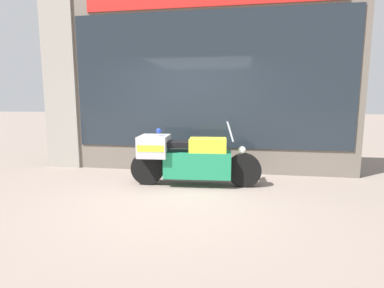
% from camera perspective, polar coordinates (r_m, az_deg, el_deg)
% --- Properties ---
extents(ground_plane, '(60.00, 60.00, 0.00)m').
position_cam_1_polar(ground_plane, '(4.90, -3.44, -10.24)').
color(ground_plane, gray).
extents(shop_building, '(6.85, 0.55, 3.81)m').
position_cam_1_polar(shop_building, '(6.68, -3.02, 11.39)').
color(shop_building, '#6B6056').
rests_on(shop_building, ground).
extents(window_display, '(5.62, 0.30, 1.99)m').
position_cam_1_polar(window_display, '(6.69, 2.99, -0.97)').
color(window_display, slate).
rests_on(window_display, ground).
extents(paramedic_motorcycle, '(2.39, 0.67, 1.18)m').
position_cam_1_polar(paramedic_motorcycle, '(5.47, -0.91, -2.52)').
color(paramedic_motorcycle, black).
rests_on(paramedic_motorcycle, ground).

